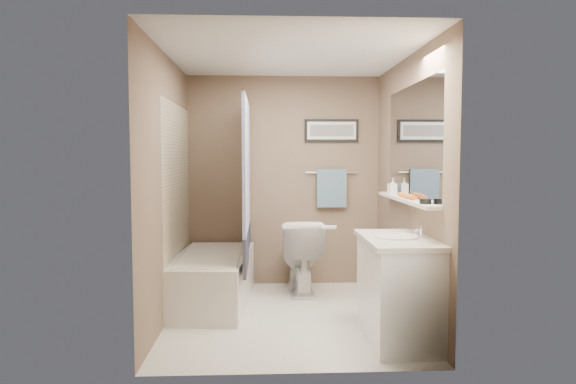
{
  "coord_description": "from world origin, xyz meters",
  "views": [
    {
      "loc": [
        -0.22,
        -4.66,
        1.49
      ],
      "look_at": [
        0.0,
        0.15,
        1.15
      ],
      "focal_mm": 32.0,
      "sensor_mm": 36.0,
      "label": 1
    }
  ],
  "objects_px": {
    "hair_brush_front": "(410,197)",
    "toilet": "(300,256)",
    "vanity": "(398,292)",
    "soap_bottle": "(393,186)",
    "hair_brush_back": "(404,195)",
    "candle_bowl_near": "(425,201)",
    "bathtub": "(212,279)",
    "glass_jar": "(391,189)"
  },
  "relations": [
    {
      "from": "toilet",
      "to": "vanity",
      "type": "height_order",
      "value": "toilet"
    },
    {
      "from": "toilet",
      "to": "vanity",
      "type": "relative_size",
      "value": 0.9
    },
    {
      "from": "bathtub",
      "to": "hair_brush_back",
      "type": "distance_m",
      "value": 2.07
    },
    {
      "from": "vanity",
      "to": "bathtub",
      "type": "bearing_deg",
      "value": 145.11
    },
    {
      "from": "hair_brush_front",
      "to": "hair_brush_back",
      "type": "bearing_deg",
      "value": 90.0
    },
    {
      "from": "soap_bottle",
      "to": "hair_brush_back",
      "type": "bearing_deg",
      "value": -90.0
    },
    {
      "from": "soap_bottle",
      "to": "bathtub",
      "type": "bearing_deg",
      "value": 175.12
    },
    {
      "from": "hair_brush_back",
      "to": "hair_brush_front",
      "type": "bearing_deg",
      "value": -90.0
    },
    {
      "from": "candle_bowl_near",
      "to": "hair_brush_back",
      "type": "xyz_separation_m",
      "value": [
        0.0,
        0.61,
        0.0
      ]
    },
    {
      "from": "vanity",
      "to": "hair_brush_back",
      "type": "xyz_separation_m",
      "value": [
        0.19,
        0.53,
        0.74
      ]
    },
    {
      "from": "toilet",
      "to": "glass_jar",
      "type": "height_order",
      "value": "glass_jar"
    },
    {
      "from": "hair_brush_back",
      "to": "soap_bottle",
      "type": "relative_size",
      "value": 1.41
    },
    {
      "from": "vanity",
      "to": "soap_bottle",
      "type": "height_order",
      "value": "soap_bottle"
    },
    {
      "from": "hair_brush_front",
      "to": "soap_bottle",
      "type": "relative_size",
      "value": 1.41
    },
    {
      "from": "candle_bowl_near",
      "to": "hair_brush_front",
      "type": "bearing_deg",
      "value": 90.0
    },
    {
      "from": "bathtub",
      "to": "hair_brush_back",
      "type": "xyz_separation_m",
      "value": [
        1.79,
        -0.57,
        0.89
      ]
    },
    {
      "from": "candle_bowl_near",
      "to": "hair_brush_back",
      "type": "relative_size",
      "value": 0.41
    },
    {
      "from": "vanity",
      "to": "hair_brush_front",
      "type": "height_order",
      "value": "hair_brush_front"
    },
    {
      "from": "bathtub",
      "to": "vanity",
      "type": "height_order",
      "value": "vanity"
    },
    {
      "from": "glass_jar",
      "to": "bathtub",
      "type": "bearing_deg",
      "value": 177.0
    },
    {
      "from": "bathtub",
      "to": "hair_brush_back",
      "type": "relative_size",
      "value": 6.82
    },
    {
      "from": "candle_bowl_near",
      "to": "bathtub",
      "type": "bearing_deg",
      "value": 146.67
    },
    {
      "from": "bathtub",
      "to": "candle_bowl_near",
      "type": "relative_size",
      "value": 16.67
    },
    {
      "from": "hair_brush_front",
      "to": "glass_jar",
      "type": "height_order",
      "value": "glass_jar"
    },
    {
      "from": "candle_bowl_near",
      "to": "glass_jar",
      "type": "height_order",
      "value": "glass_jar"
    },
    {
      "from": "hair_brush_front",
      "to": "glass_jar",
      "type": "xyz_separation_m",
      "value": [
        0.0,
        0.64,
        0.03
      ]
    },
    {
      "from": "hair_brush_front",
      "to": "toilet",
      "type": "bearing_deg",
      "value": 127.17
    },
    {
      "from": "vanity",
      "to": "soap_bottle",
      "type": "distance_m",
      "value": 1.25
    },
    {
      "from": "bathtub",
      "to": "toilet",
      "type": "xyz_separation_m",
      "value": [
        0.92,
        0.41,
        0.15
      ]
    },
    {
      "from": "toilet",
      "to": "vanity",
      "type": "bearing_deg",
      "value": 111.56
    },
    {
      "from": "bathtub",
      "to": "glass_jar",
      "type": "bearing_deg",
      "value": 1.1
    },
    {
      "from": "hair_brush_back",
      "to": "glass_jar",
      "type": "height_order",
      "value": "glass_jar"
    },
    {
      "from": "hair_brush_front",
      "to": "bathtub",
      "type": "bearing_deg",
      "value": 157.64
    },
    {
      "from": "vanity",
      "to": "hair_brush_front",
      "type": "xyz_separation_m",
      "value": [
        0.19,
        0.37,
        0.74
      ]
    },
    {
      "from": "hair_brush_back",
      "to": "candle_bowl_near",
      "type": "bearing_deg",
      "value": -90.0
    },
    {
      "from": "toilet",
      "to": "hair_brush_back",
      "type": "relative_size",
      "value": 3.67
    },
    {
      "from": "hair_brush_front",
      "to": "candle_bowl_near",
      "type": "bearing_deg",
      "value": -90.0
    },
    {
      "from": "hair_brush_front",
      "to": "glass_jar",
      "type": "relative_size",
      "value": 2.2
    },
    {
      "from": "toilet",
      "to": "hair_brush_back",
      "type": "height_order",
      "value": "hair_brush_back"
    },
    {
      "from": "toilet",
      "to": "vanity",
      "type": "distance_m",
      "value": 1.66
    },
    {
      "from": "vanity",
      "to": "soap_bottle",
      "type": "relative_size",
      "value": 5.79
    },
    {
      "from": "bathtub",
      "to": "soap_bottle",
      "type": "bearing_deg",
      "value": -0.77
    }
  ]
}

